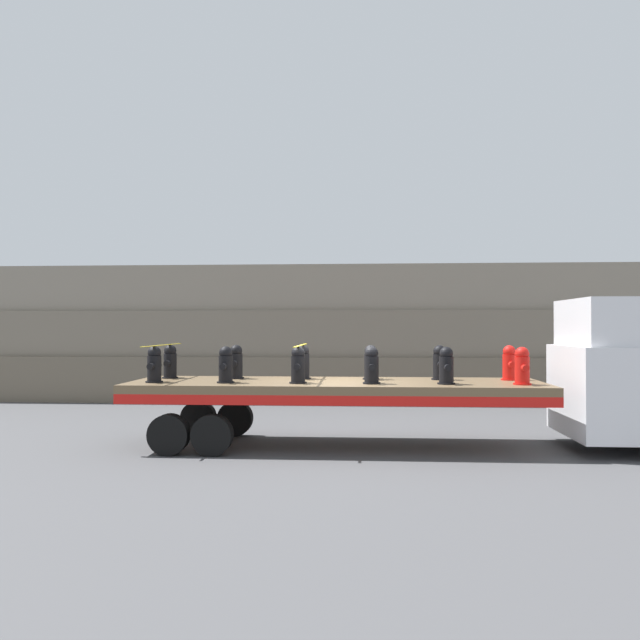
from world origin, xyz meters
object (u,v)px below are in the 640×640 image
at_px(fire_hydrant_black_near_2, 298,366).
at_px(fire_hydrant_black_far_3, 371,363).
at_px(flatbed_trailer, 314,393).
at_px(fire_hydrant_black_near_3, 372,366).
at_px(fire_hydrant_black_near_4, 446,366).
at_px(fire_hydrant_red_far_5, 509,363).
at_px(fire_hydrant_black_near_1, 226,365).
at_px(truck_cab, 635,375).
at_px(fire_hydrant_black_far_2, 303,363).
at_px(fire_hydrant_black_far_4, 440,363).
at_px(fire_hydrant_black_near_0, 154,365).
at_px(fire_hydrant_red_near_5, 522,367).
at_px(fire_hydrant_black_far_1, 236,362).
at_px(fire_hydrant_black_far_0, 170,362).

relative_size(fire_hydrant_black_near_2, fire_hydrant_black_far_3, 1.00).
xyz_separation_m(flatbed_trailer, fire_hydrant_black_near_3, (1.23, -0.55, 0.61)).
bearing_deg(fire_hydrant_black_far_3, flatbed_trailer, -156.12).
relative_size(fire_hydrant_black_near_4, fire_hydrant_red_far_5, 1.00).
height_order(fire_hydrant_black_near_2, fire_hydrant_black_near_3, same).
bearing_deg(fire_hydrant_black_near_1, flatbed_trailer, 16.77).
xyz_separation_m(truck_cab, fire_hydrant_black_near_4, (-3.97, -0.55, 0.20)).
distance_m(fire_hydrant_black_far_2, fire_hydrant_black_near_3, 1.87).
distance_m(fire_hydrant_black_near_1, fire_hydrant_black_far_2, 1.87).
bearing_deg(fire_hydrant_black_near_4, fire_hydrant_black_near_1, 180.00).
xyz_separation_m(truck_cab, fire_hydrant_black_far_4, (-3.97, 0.55, 0.20)).
bearing_deg(fire_hydrant_black_far_4, fire_hydrant_black_far_3, 180.00).
bearing_deg(fire_hydrant_black_far_4, fire_hydrant_black_near_2, -160.27).
distance_m(fire_hydrant_black_near_0, fire_hydrant_black_far_2, 3.23).
bearing_deg(fire_hydrant_black_near_4, fire_hydrant_black_near_2, 180.00).
height_order(fire_hydrant_black_far_2, fire_hydrant_black_far_4, same).
xyz_separation_m(fire_hydrant_black_far_2, fire_hydrant_red_near_5, (4.56, -1.09, 0.00)).
bearing_deg(fire_hydrant_black_far_3, fire_hydrant_black_near_2, -144.35).
bearing_deg(fire_hydrant_black_near_3, truck_cab, 5.67).
xyz_separation_m(fire_hydrant_black_near_1, fire_hydrant_black_far_1, (0.00, 1.09, 0.00)).
height_order(fire_hydrant_black_far_0, fire_hydrant_black_near_4, same).
xyz_separation_m(fire_hydrant_black_far_3, fire_hydrant_red_far_5, (3.04, 0.00, 0.00)).
distance_m(flatbed_trailer, fire_hydrant_black_far_4, 2.87).
height_order(fire_hydrant_black_near_0, fire_hydrant_black_far_2, same).
xyz_separation_m(fire_hydrant_red_near_5, fire_hydrant_red_far_5, (0.00, 1.09, 0.00)).
height_order(flatbed_trailer, fire_hydrant_black_far_4, fire_hydrant_black_far_4).
relative_size(flatbed_trailer, fire_hydrant_red_far_5, 11.48).
height_order(flatbed_trailer, fire_hydrant_black_far_1, fire_hydrant_black_far_1).
bearing_deg(fire_hydrant_black_far_3, fire_hydrant_black_far_4, 0.00).
bearing_deg(truck_cab, fire_hydrant_black_far_2, 175.56).
relative_size(fire_hydrant_black_far_3, fire_hydrant_red_far_5, 1.00).
bearing_deg(fire_hydrant_black_far_0, fire_hydrant_black_near_3, -13.44).
bearing_deg(fire_hydrant_black_far_2, fire_hydrant_black_far_3, 0.00).
distance_m(fire_hydrant_black_near_4, fire_hydrant_red_far_5, 1.87).
relative_size(fire_hydrant_black_far_2, fire_hydrant_black_far_3, 1.00).
distance_m(fire_hydrant_black_near_2, fire_hydrant_black_far_3, 1.87).
xyz_separation_m(fire_hydrant_black_near_2, fire_hydrant_black_near_3, (1.52, 0.00, 0.00)).
distance_m(fire_hydrant_black_near_2, fire_hydrant_red_near_5, 4.56).
relative_size(fire_hydrant_black_near_2, fire_hydrant_red_far_5, 1.00).
distance_m(fire_hydrant_black_near_1, fire_hydrant_black_near_3, 3.04).
bearing_deg(fire_hydrant_black_far_1, fire_hydrant_red_far_5, 0.00).
relative_size(truck_cab, fire_hydrant_black_far_0, 4.11).
height_order(fire_hydrant_black_near_4, fire_hydrant_red_near_5, same).
bearing_deg(fire_hydrant_black_far_2, fire_hydrant_black_far_1, 180.00).
bearing_deg(fire_hydrant_black_near_0, fire_hydrant_black_near_4, 0.00).
relative_size(truck_cab, fire_hydrant_black_near_2, 4.11).
bearing_deg(flatbed_trailer, fire_hydrant_black_far_1, 163.23).
bearing_deg(fire_hydrant_red_near_5, fire_hydrant_black_far_4, 144.35).
bearing_deg(fire_hydrant_black_near_0, fire_hydrant_black_far_4, 10.16).
height_order(truck_cab, fire_hydrant_black_near_2, truck_cab).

